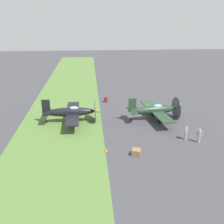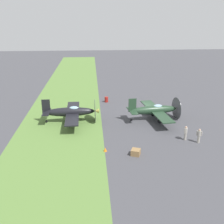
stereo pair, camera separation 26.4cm
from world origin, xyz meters
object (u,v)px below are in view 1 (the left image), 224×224
at_px(ground_crew_mechanic, 186,133).
at_px(airplane_lead, 154,110).
at_px(ground_crew_chief, 199,135).
at_px(runway_marker_cone, 106,149).
at_px(airplane_wingman, 71,112).
at_px(supply_crate, 136,152).
at_px(fuel_drum, 106,100).

bearing_deg(ground_crew_mechanic, airplane_lead, 64.33).
height_order(airplane_lead, ground_crew_chief, airplane_lead).
distance_m(ground_crew_mechanic, runway_marker_cone, 9.83).
bearing_deg(airplane_wingman, supply_crate, 34.64).
xyz_separation_m(airplane_lead, fuel_drum, (-8.69, -6.27, -0.98)).
distance_m(fuel_drum, runway_marker_cone, 17.72).
height_order(airplane_lead, ground_crew_mechanic, airplane_lead).
relative_size(fuel_drum, supply_crate, 1.00).
bearing_deg(fuel_drum, ground_crew_chief, 30.63).
distance_m(airplane_lead, airplane_wingman, 11.64).
distance_m(ground_crew_chief, ground_crew_mechanic, 1.55).
xyz_separation_m(ground_crew_chief, fuel_drum, (-16.42, -9.72, -0.46)).
height_order(ground_crew_chief, fuel_drum, ground_crew_chief).
bearing_deg(airplane_lead, fuel_drum, -151.13).
height_order(airplane_wingman, supply_crate, airplane_wingman).
bearing_deg(airplane_wingman, airplane_lead, 88.26).
relative_size(ground_crew_chief, supply_crate, 1.92).
relative_size(airplane_wingman, runway_marker_cone, 22.00).
bearing_deg(airplane_wingman, ground_crew_chief, 61.20).
height_order(airplane_wingman, runway_marker_cone, airplane_wingman).
xyz_separation_m(supply_crate, runway_marker_cone, (-1.07, -3.16, -0.10)).
height_order(supply_crate, runway_marker_cone, supply_crate).
bearing_deg(ground_crew_mechanic, runway_marker_cone, 149.38).
xyz_separation_m(airplane_lead, runway_marker_cone, (8.99, -7.40, -1.21)).
distance_m(airplane_lead, fuel_drum, 10.76).
distance_m(airplane_wingman, ground_crew_chief, 16.97).
height_order(ground_crew_mechanic, runway_marker_cone, ground_crew_mechanic).
bearing_deg(fuel_drum, runway_marker_cone, -3.66).
relative_size(airplane_lead, ground_crew_chief, 5.58).
relative_size(airplane_lead, airplane_wingman, 1.00).
xyz_separation_m(airplane_wingman, runway_marker_cone, (9.02, 4.24, -1.23)).
distance_m(airplane_lead, runway_marker_cone, 11.71).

